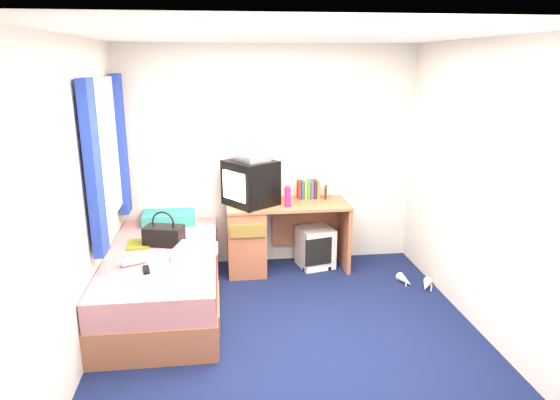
{
  "coord_description": "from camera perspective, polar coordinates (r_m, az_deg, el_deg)",
  "views": [
    {
      "loc": [
        -0.55,
        -3.65,
        2.23
      ],
      "look_at": [
        -0.01,
        0.7,
        0.99
      ],
      "focal_mm": 32.0,
      "sensor_mm": 36.0,
      "label": 1
    }
  ],
  "objects": [
    {
      "name": "ground",
      "position": [
        4.31,
        1.33,
        -15.39
      ],
      "size": [
        3.4,
        3.4,
        0.0
      ],
      "primitive_type": "plane",
      "color": "#0C1438",
      "rests_on": "ground"
    },
    {
      "name": "room_shell",
      "position": [
        3.77,
        1.47,
        3.84
      ],
      "size": [
        3.4,
        3.4,
        3.4
      ],
      "color": "white",
      "rests_on": "ground"
    },
    {
      "name": "bed",
      "position": [
        4.8,
        -13.15,
        -8.81
      ],
      "size": [
        1.01,
        2.0,
        0.54
      ],
      "color": "#AC6947",
      "rests_on": "ground"
    },
    {
      "name": "pillow",
      "position": [
        5.48,
        -12.56,
        -1.96
      ],
      "size": [
        0.57,
        0.38,
        0.12
      ],
      "primitive_type": "cube",
      "rotation": [
        0.0,
        0.0,
        0.06
      ],
      "color": "#1A61AB",
      "rests_on": "bed"
    },
    {
      "name": "desk",
      "position": [
        5.42,
        -2.05,
        -3.93
      ],
      "size": [
        1.3,
        0.55,
        0.75
      ],
      "color": "#AC6947",
      "rests_on": "ground"
    },
    {
      "name": "storage_cube",
      "position": [
        5.58,
        4.05,
        -5.4
      ],
      "size": [
        0.43,
        0.43,
        0.44
      ],
      "primitive_type": "cube",
      "rotation": [
        0.0,
        0.0,
        0.23
      ],
      "color": "white",
      "rests_on": "ground"
    },
    {
      "name": "crt_tv",
      "position": [
        5.25,
        -3.4,
        1.99
      ],
      "size": [
        0.63,
        0.64,
        0.47
      ],
      "rotation": [
        0.0,
        0.0,
        -0.95
      ],
      "color": "black",
      "rests_on": "desk"
    },
    {
      "name": "vcr",
      "position": [
        5.19,
        -3.41,
        4.89
      ],
      "size": [
        0.42,
        0.46,
        0.07
      ],
      "primitive_type": "cube",
      "rotation": [
        0.0,
        0.0,
        -1.04
      ],
      "color": "#AEAEB0",
      "rests_on": "crt_tv"
    },
    {
      "name": "book_row",
      "position": [
        5.51,
        3.25,
        1.22
      ],
      "size": [
        0.24,
        0.13,
        0.2
      ],
      "color": "maroon",
      "rests_on": "desk"
    },
    {
      "name": "picture_frame",
      "position": [
        5.53,
        5.25,
        0.89
      ],
      "size": [
        0.05,
        0.12,
        0.14
      ],
      "primitive_type": "cube",
      "rotation": [
        0.0,
        0.0,
        -0.29
      ],
      "color": "black",
      "rests_on": "desk"
    },
    {
      "name": "pink_water_bottle",
      "position": [
        5.18,
        0.88,
        0.31
      ],
      "size": [
        0.07,
        0.07,
        0.2
      ],
      "primitive_type": "cylinder",
      "rotation": [
        0.0,
        0.0,
        -0.13
      ],
      "color": "#EA216A",
      "rests_on": "desk"
    },
    {
      "name": "aerosol_can",
      "position": [
        5.3,
        -0.46,
        0.56
      ],
      "size": [
        0.06,
        0.06,
        0.18
      ],
      "primitive_type": "cylinder",
      "rotation": [
        0.0,
        0.0,
        -0.28
      ],
      "color": "white",
      "rests_on": "desk"
    },
    {
      "name": "handbag",
      "position": [
        4.84,
        -13.14,
        -3.9
      ],
      "size": [
        0.4,
        0.29,
        0.33
      ],
      "rotation": [
        0.0,
        0.0,
        -0.27
      ],
      "color": "black",
      "rests_on": "bed"
    },
    {
      "name": "towel",
      "position": [
        4.48,
        -9.66,
        -5.86
      ],
      "size": [
        0.4,
        0.36,
        0.11
      ],
      "primitive_type": "cube",
      "rotation": [
        0.0,
        0.0,
        -0.29
      ],
      "color": "white",
      "rests_on": "bed"
    },
    {
      "name": "magazine",
      "position": [
        4.92,
        -15.82,
        -4.89
      ],
      "size": [
        0.23,
        0.29,
        0.01
      ],
      "primitive_type": "cube",
      "rotation": [
        0.0,
        0.0,
        0.06
      ],
      "color": "#C1D617",
      "rests_on": "bed"
    },
    {
      "name": "water_bottle",
      "position": [
        4.46,
        -16.42,
        -6.71
      ],
      "size": [
        0.21,
        0.15,
        0.07
      ],
      "primitive_type": "cylinder",
      "rotation": [
        0.0,
        1.57,
        0.47
      ],
      "color": "silver",
      "rests_on": "bed"
    },
    {
      "name": "colour_swatch_fan",
      "position": [
        4.16,
        -12.72,
        -8.55
      ],
      "size": [
        0.23,
        0.14,
        0.01
      ],
      "primitive_type": "cube",
      "rotation": [
        0.0,
        0.0,
        -0.42
      ],
      "color": "#FFA038",
      "rests_on": "bed"
    },
    {
      "name": "remote_control",
      "position": [
        4.32,
        -15.05,
        -7.7
      ],
      "size": [
        0.08,
        0.17,
        0.02
      ],
      "primitive_type": "cube",
      "rotation": [
        0.0,
        0.0,
        0.2
      ],
      "color": "black",
      "rests_on": "bed"
    },
    {
      "name": "window_assembly",
      "position": [
        4.73,
        -19.19,
        4.98
      ],
      "size": [
        0.11,
        1.42,
        1.4
      ],
      "color": "silver",
      "rests_on": "room_shell"
    },
    {
      "name": "white_heels",
      "position": [
        5.33,
        15.24,
        -9.12
      ],
      "size": [
        0.33,
        0.37,
        0.09
      ],
      "color": "silver",
      "rests_on": "ground"
    }
  ]
}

